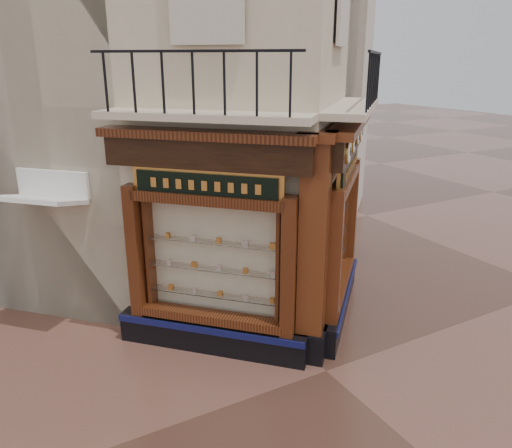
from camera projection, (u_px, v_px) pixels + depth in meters
ground at (326, 371)px, 8.48m from camera, size 80.00×80.00×0.00m
main_building at (180, 16)px, 11.71m from camera, size 11.31×11.31×12.00m
neighbour_left at (56, 40)px, 12.79m from camera, size 11.31×11.31×11.00m
neighbour_right at (229, 43)px, 15.06m from camera, size 11.31×11.31×11.00m
shopfront_left at (210, 248)px, 8.51m from camera, size 2.86×2.86×3.98m
shopfront_right at (341, 223)px, 9.80m from camera, size 2.86×2.86×3.98m
corner_pilaster at (313, 255)px, 8.28m from camera, size 0.85×0.85×3.98m
balcony at (284, 111)px, 8.39m from camera, size 5.94×2.97×1.03m
clock_a at (348, 152)px, 8.05m from camera, size 0.33×0.33×0.41m
clock_b at (353, 144)px, 8.79m from camera, size 0.27×0.27×0.33m
clock_c at (358, 137)px, 9.58m from camera, size 0.25×0.25×0.31m
clock_d at (361, 132)px, 10.25m from camera, size 0.32×0.32×0.40m
awning at (56, 331)px, 9.73m from camera, size 1.70×1.70×0.28m
signboard_left at (206, 185)px, 8.09m from camera, size 1.90×1.90×0.51m
signboard_right at (348, 167)px, 9.43m from camera, size 1.93×1.93×0.52m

